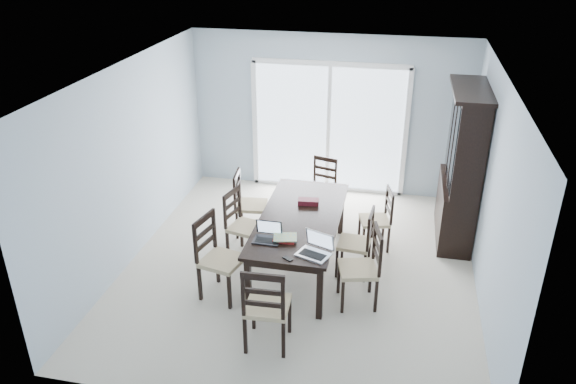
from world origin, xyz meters
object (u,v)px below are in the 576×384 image
(chair_left_mid, at_px, (240,217))
(chair_left_far, at_px, (245,197))
(chair_end_far, at_px, (323,181))
(laptop_dark, at_px, (267,237))
(chair_left_near, at_px, (214,248))
(chair_right_near, at_px, (367,259))
(chair_right_far, at_px, (381,212))
(game_box, at_px, (308,202))
(china_hutch, at_px, (462,168))
(hot_tub, at_px, (304,139))
(chair_end_near, at_px, (265,300))
(laptop_silver, at_px, (313,251))
(dining_table, at_px, (300,222))
(cell_phone, at_px, (288,259))
(chair_right_mid, at_px, (362,236))

(chair_left_mid, distance_m, chair_left_far, 0.61)
(chair_end_far, distance_m, laptop_dark, 2.28)
(chair_left_near, xyz_separation_m, chair_left_far, (-0.05, 1.51, -0.05))
(chair_left_mid, relative_size, chair_right_near, 0.96)
(chair_right_far, xyz_separation_m, game_box, (-0.96, -0.37, 0.25))
(chair_left_far, relative_size, game_box, 4.03)
(chair_left_near, distance_m, chair_right_far, 2.42)
(china_hutch, bearing_deg, hot_tub, 140.17)
(chair_left_near, relative_size, chair_end_far, 1.16)
(laptop_dark, relative_size, hot_tub, 0.16)
(laptop_dark, distance_m, hot_tub, 4.10)
(chair_left_far, bearing_deg, chair_left_mid, 3.16)
(game_box, bearing_deg, hot_tub, 101.30)
(chair_end_near, relative_size, hot_tub, 0.61)
(laptop_dark, bearing_deg, hot_tub, 94.45)
(laptop_silver, bearing_deg, hot_tub, 122.33)
(laptop_dark, relative_size, game_box, 1.15)
(dining_table, distance_m, chair_left_near, 1.18)
(chair_left_near, xyz_separation_m, game_box, (0.93, 1.15, 0.15))
(chair_left_far, distance_m, hot_tub, 2.71)
(chair_left_far, distance_m, laptop_silver, 2.05)
(chair_right_far, xyz_separation_m, cell_phone, (-0.95, -1.74, 0.22))
(chair_right_mid, xyz_separation_m, game_box, (-0.75, 0.36, 0.23))
(chair_right_mid, relative_size, cell_phone, 8.93)
(chair_left_far, distance_m, chair_right_far, 1.94)
(chair_left_mid, bearing_deg, chair_left_far, -156.49)
(hot_tub, bearing_deg, chair_left_near, -94.44)
(chair_left_mid, distance_m, laptop_silver, 1.55)
(chair_left_near, relative_size, chair_right_far, 1.19)
(chair_end_near, height_order, game_box, chair_end_near)
(chair_end_near, bearing_deg, hot_tub, 93.20)
(dining_table, relative_size, game_box, 8.05)
(hot_tub, bearing_deg, chair_end_near, -84.16)
(laptop_silver, bearing_deg, chair_right_near, 45.98)
(dining_table, height_order, cell_phone, cell_phone)
(chair_right_far, bearing_deg, game_box, 96.40)
(china_hutch, distance_m, hot_tub, 3.42)
(chair_right_far, bearing_deg, chair_left_mid, 93.72)
(chair_left_far, relative_size, hot_tub, 0.56)
(chair_left_mid, height_order, chair_left_far, same)
(chair_end_near, bearing_deg, chair_right_near, 44.86)
(dining_table, xyz_separation_m, chair_end_near, (-0.05, -1.63, -0.04))
(game_box, distance_m, hot_tub, 3.11)
(chair_left_near, height_order, chair_end_far, chair_left_near)
(chair_right_mid, xyz_separation_m, laptop_silver, (-0.48, -0.88, 0.25))
(game_box, bearing_deg, chair_end_far, 89.49)
(chair_left_far, bearing_deg, laptop_dark, 19.41)
(laptop_dark, bearing_deg, chair_right_mid, 33.07)
(chair_left_far, distance_m, cell_phone, 2.00)
(game_box, bearing_deg, chair_left_mid, -164.64)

